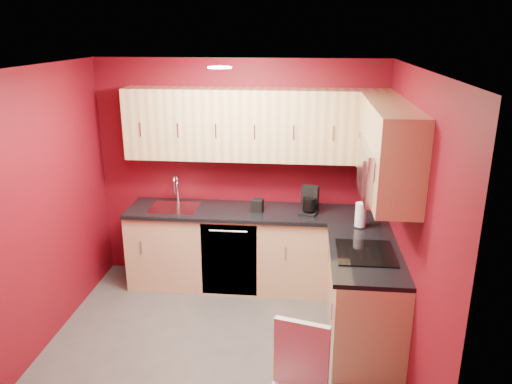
% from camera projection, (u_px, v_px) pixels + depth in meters
% --- Properties ---
extents(floor, '(3.20, 3.20, 0.00)m').
position_uv_depth(floor, '(220.00, 346.00, 4.60)').
color(floor, '#4D4A48').
rests_on(floor, ground).
extents(ceiling, '(3.20, 3.20, 0.00)m').
position_uv_depth(ceiling, '(213.00, 68.00, 3.82)').
color(ceiling, white).
rests_on(ceiling, wall_back).
extents(wall_back, '(3.20, 0.00, 3.20)m').
position_uv_depth(wall_back, '(240.00, 172.00, 5.63)').
color(wall_back, '#5F0911').
rests_on(wall_back, floor).
extents(wall_front, '(3.20, 0.00, 3.20)m').
position_uv_depth(wall_front, '(170.00, 317.00, 2.79)').
color(wall_front, '#5F0911').
rests_on(wall_front, floor).
extents(wall_left, '(0.00, 3.00, 3.00)m').
position_uv_depth(wall_left, '(37.00, 213.00, 4.36)').
color(wall_left, '#5F0911').
rests_on(wall_left, floor).
extents(wall_right, '(0.00, 3.00, 3.00)m').
position_uv_depth(wall_right, '(411.00, 227.00, 4.06)').
color(wall_right, '#5F0911').
rests_on(wall_right, floor).
extents(base_cabinets_back, '(2.80, 0.60, 0.87)m').
position_uv_depth(base_cabinets_back, '(255.00, 250.00, 5.58)').
color(base_cabinets_back, tan).
rests_on(base_cabinets_back, floor).
extents(base_cabinets_right, '(0.60, 1.30, 0.87)m').
position_uv_depth(base_cabinets_right, '(363.00, 298.00, 4.58)').
color(base_cabinets_right, tan).
rests_on(base_cabinets_right, floor).
extents(countertop_back, '(2.80, 0.63, 0.04)m').
position_uv_depth(countertop_back, '(255.00, 212.00, 5.42)').
color(countertop_back, black).
rests_on(countertop_back, base_cabinets_back).
extents(countertop_right, '(0.63, 1.27, 0.04)m').
position_uv_depth(countertop_right, '(365.00, 254.00, 4.42)').
color(countertop_right, black).
rests_on(countertop_right, base_cabinets_right).
extents(upper_cabinets_back, '(2.80, 0.35, 0.75)m').
position_uv_depth(upper_cabinets_back, '(256.00, 125.00, 5.26)').
color(upper_cabinets_back, '#D4B878').
rests_on(upper_cabinets_back, wall_back).
extents(upper_cabinets_right, '(0.35, 1.55, 0.75)m').
position_uv_depth(upper_cabinets_right, '(387.00, 139.00, 4.29)').
color(upper_cabinets_right, '#D4B878').
rests_on(upper_cabinets_right, wall_right).
extents(microwave, '(0.42, 0.76, 0.42)m').
position_uv_depth(microwave, '(385.00, 172.00, 4.14)').
color(microwave, silver).
rests_on(microwave, upper_cabinets_right).
extents(cooktop, '(0.50, 0.55, 0.01)m').
position_uv_depth(cooktop, '(365.00, 253.00, 4.38)').
color(cooktop, black).
rests_on(cooktop, countertop_right).
extents(sink, '(0.52, 0.42, 0.35)m').
position_uv_depth(sink, '(174.00, 204.00, 5.51)').
color(sink, silver).
rests_on(sink, countertop_back).
extents(dishwasher_front, '(0.60, 0.02, 0.82)m').
position_uv_depth(dishwasher_front, '(229.00, 260.00, 5.33)').
color(dishwasher_front, black).
rests_on(dishwasher_front, base_cabinets_back).
extents(downlight, '(0.20, 0.20, 0.01)m').
position_uv_depth(downlight, '(220.00, 67.00, 4.11)').
color(downlight, white).
rests_on(downlight, ceiling).
extents(coffee_maker, '(0.22, 0.27, 0.29)m').
position_uv_depth(coffee_maker, '(309.00, 201.00, 5.27)').
color(coffee_maker, black).
rests_on(coffee_maker, countertop_back).
extents(napkin_holder, '(0.14, 0.14, 0.13)m').
position_uv_depth(napkin_holder, '(257.00, 205.00, 5.38)').
color(napkin_holder, black).
rests_on(napkin_holder, countertop_back).
extents(paper_towel, '(0.19, 0.19, 0.25)m').
position_uv_depth(paper_towel, '(361.00, 215.00, 4.93)').
color(paper_towel, white).
rests_on(paper_towel, countertop_right).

